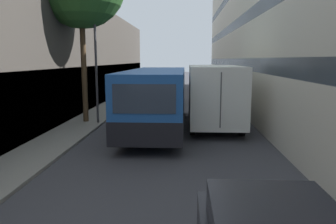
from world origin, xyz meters
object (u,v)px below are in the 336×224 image
at_px(box_truck, 213,94).
at_px(panel_van, 164,89).
at_px(street_lamp, 95,25).
at_px(bus, 157,98).

relative_size(box_truck, panel_van, 1.95).
xyz_separation_m(panel_van, street_lamp, (-2.85, -9.06, 4.05)).
bearing_deg(panel_van, box_truck, -70.38).
bearing_deg(street_lamp, panel_van, 72.52).
distance_m(box_truck, panel_van, 9.42).
bearing_deg(panel_van, bus, -87.97).
bearing_deg(bus, street_lamp, 161.44).
relative_size(bus, panel_van, 2.45).
bearing_deg(street_lamp, bus, -18.56).
distance_m(bus, street_lamp, 4.91).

